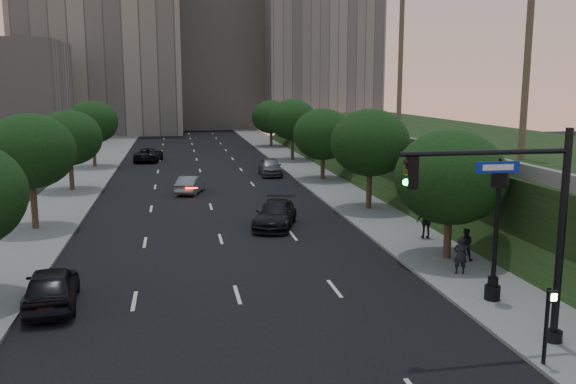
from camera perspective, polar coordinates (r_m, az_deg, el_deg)
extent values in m
plane|color=black|center=(20.09, -3.28, -14.35)|extent=(160.00, 160.00, 0.00)
cube|color=black|center=(48.92, -7.71, 0.22)|extent=(16.00, 140.00, 0.02)
cube|color=slate|center=(50.42, 4.00, 0.65)|extent=(4.50, 140.00, 0.15)
cube|color=slate|center=(49.51, -19.64, -0.09)|extent=(4.50, 140.00, 0.15)
cube|color=black|center=(52.51, 17.11, 2.73)|extent=(18.00, 90.00, 4.00)
cube|color=slate|center=(48.92, 8.35, 5.33)|extent=(0.35, 90.00, 0.70)
cube|color=gray|center=(111.06, -17.02, 13.61)|extent=(26.00, 20.00, 32.00)
cube|color=#A4A096|center=(120.53, -6.70, 12.23)|extent=(22.00, 18.00, 26.00)
cube|color=gray|center=(117.54, 2.55, 14.79)|extent=(20.00, 22.00, 36.00)
cylinder|color=#38281C|center=(29.81, 14.73, -3.60)|extent=(0.36, 0.36, 2.86)
ellipsoid|color=black|center=(29.32, 14.95, 1.35)|extent=(5.20, 5.20, 4.42)
cylinder|color=#38281C|center=(40.72, 7.60, 0.51)|extent=(0.36, 0.36, 3.21)
ellipsoid|color=black|center=(40.34, 7.69, 4.61)|extent=(5.20, 5.20, 4.42)
cylinder|color=#38281C|center=(53.12, 3.26, 2.62)|extent=(0.36, 0.36, 2.86)
ellipsoid|color=black|center=(52.84, 3.29, 5.41)|extent=(5.20, 5.20, 4.42)
cylinder|color=#38281C|center=(66.69, 0.41, 4.30)|extent=(0.36, 0.36, 3.21)
ellipsoid|color=black|center=(66.46, 0.42, 6.81)|extent=(5.20, 5.20, 4.42)
cylinder|color=#38281C|center=(81.42, -1.59, 5.22)|extent=(0.36, 0.36, 2.86)
ellipsoid|color=black|center=(81.25, -1.60, 7.05)|extent=(5.20, 5.20, 4.42)
cylinder|color=#38281C|center=(37.65, -22.67, -0.93)|extent=(0.36, 0.36, 3.26)
ellipsoid|color=black|center=(37.24, -22.98, 3.55)|extent=(5.00, 5.00, 4.25)
cylinder|color=#38281C|center=(50.28, -19.62, 1.70)|extent=(0.36, 0.36, 2.99)
ellipsoid|color=black|center=(49.99, -19.80, 4.79)|extent=(5.00, 5.00, 4.25)
cylinder|color=#38281C|center=(64.02, -17.69, 3.61)|extent=(0.36, 0.36, 3.26)
ellipsoid|color=black|center=(63.78, -17.83, 6.25)|extent=(5.00, 5.00, 4.25)
cylinder|color=#4C4233|center=(37.77, 21.52, 11.96)|extent=(0.40, 0.40, 12.00)
cylinder|color=#4C4233|center=(51.58, 10.52, 13.18)|extent=(0.40, 0.40, 14.50)
cylinder|color=black|center=(20.89, 24.18, -4.12)|extent=(0.24, 0.24, 7.00)
cylinder|color=black|center=(21.87, 23.55, -12.41)|extent=(0.56, 0.56, 0.50)
cylinder|color=black|center=(19.01, 18.05, 3.53)|extent=(5.40, 0.16, 0.16)
cube|color=black|center=(18.10, 11.54, 1.76)|extent=(0.32, 0.22, 0.95)
sphere|color=black|center=(17.99, 11.04, 2.79)|extent=(0.20, 0.20, 0.20)
sphere|color=#3F2B0A|center=(18.03, 11.01, 1.85)|extent=(0.20, 0.20, 0.20)
sphere|color=#19F24C|center=(18.07, 10.98, 0.91)|extent=(0.20, 0.20, 0.20)
cube|color=#0C26A6|center=(19.25, 19.03, 2.21)|extent=(1.40, 0.05, 0.35)
cylinder|color=black|center=(24.94, 18.56, -9.07)|extent=(0.60, 0.60, 0.70)
cylinder|color=black|center=(24.78, 18.62, -7.97)|extent=(0.40, 0.40, 0.40)
cylinder|color=black|center=(24.27, 18.88, -3.58)|extent=(0.18, 0.18, 3.60)
cube|color=black|center=(23.89, 19.16, 1.20)|extent=(0.42, 0.42, 0.70)
cone|color=black|center=(23.82, 19.23, 2.39)|extent=(0.64, 0.64, 0.35)
sphere|color=black|center=(23.80, 19.26, 2.87)|extent=(0.14, 0.14, 0.14)
cylinder|color=black|center=(19.75, 22.99, -11.68)|extent=(0.12, 0.12, 2.50)
cube|color=black|center=(19.26, 23.51, -8.95)|extent=(0.30, 0.14, 0.35)
cube|color=white|center=(19.19, 23.64, -9.02)|extent=(0.18, 0.02, 0.22)
imported|color=black|center=(24.80, -21.27, -8.27)|extent=(2.29, 4.79, 1.58)
imported|color=slate|center=(47.46, -9.09, 0.70)|extent=(2.56, 4.39, 1.37)
imported|color=black|center=(67.92, -12.90, 3.43)|extent=(3.22, 5.72, 1.51)
imported|color=black|center=(35.76, -1.21, -2.11)|extent=(3.62, 5.62, 1.51)
imported|color=#525359|center=(56.05, -1.69, 2.39)|extent=(2.08, 4.89, 1.65)
imported|color=black|center=(27.60, 15.82, -5.72)|extent=(0.68, 0.54, 1.64)
imported|color=black|center=(29.77, 16.25, -4.71)|extent=(0.92, 0.85, 1.53)
imported|color=black|center=(33.36, 12.84, -2.72)|extent=(1.13, 0.64, 1.82)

